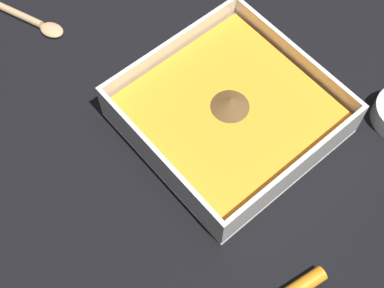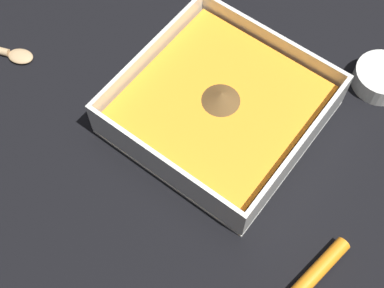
{
  "view_description": "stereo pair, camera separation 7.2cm",
  "coord_description": "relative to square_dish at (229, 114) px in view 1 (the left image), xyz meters",
  "views": [
    {
      "loc": [
        -0.31,
        -0.23,
        0.67
      ],
      "look_at": [
        -0.09,
        0.02,
        0.03
      ],
      "focal_mm": 50.0,
      "sensor_mm": 36.0,
      "label": 1
    },
    {
      "loc": [
        -0.36,
        -0.18,
        0.67
      ],
      "look_at": [
        -0.09,
        0.02,
        0.03
      ],
      "focal_mm": 50.0,
      "sensor_mm": 36.0,
      "label": 2
    }
  ],
  "objects": [
    {
      "name": "square_dish",
      "position": [
        0.0,
        0.0,
        0.0
      ],
      "size": [
        0.26,
        0.26,
        0.07
      ],
      "color": "silver",
      "rests_on": "ground_plane"
    },
    {
      "name": "ground_plane",
      "position": [
        0.02,
        -0.03,
        -0.02
      ],
      "size": [
        4.0,
        4.0,
        0.0
      ],
      "primitive_type": "plane",
      "color": "black"
    },
    {
      "name": "wooden_spoon",
      "position": [
        -0.12,
        0.37,
        -0.02
      ],
      "size": [
        0.09,
        0.19,
        0.01
      ],
      "rotation": [
        0.0,
        0.0,
        5.08
      ],
      "color": "tan",
      "rests_on": "ground_plane"
    }
  ]
}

